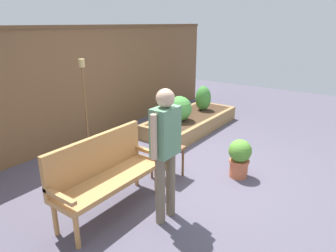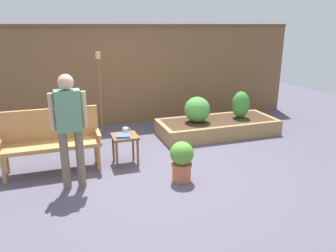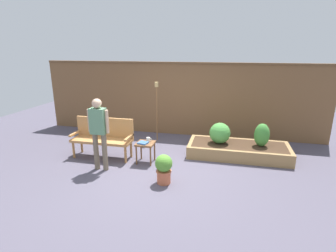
% 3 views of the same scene
% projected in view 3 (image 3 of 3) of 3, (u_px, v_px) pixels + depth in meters
% --- Properties ---
extents(ground_plane, '(14.00, 14.00, 0.00)m').
position_uv_depth(ground_plane, '(155.00, 170.00, 5.75)').
color(ground_plane, '#514C5B').
extents(fence_back, '(8.40, 0.14, 2.16)m').
position_uv_depth(fence_back, '(178.00, 99.00, 7.87)').
color(fence_back, brown).
rests_on(fence_back, ground_plane).
extents(garden_bench, '(1.44, 0.48, 0.94)m').
position_uv_depth(garden_bench, '(103.00, 135.00, 6.34)').
color(garden_bench, '#B77F47').
rests_on(garden_bench, ground_plane).
extents(side_table, '(0.40, 0.40, 0.48)m').
position_uv_depth(side_table, '(145.00, 146.00, 6.02)').
color(side_table, brown).
rests_on(side_table, ground_plane).
extents(cup_on_table, '(0.13, 0.09, 0.09)m').
position_uv_depth(cup_on_table, '(148.00, 139.00, 6.07)').
color(cup_on_table, silver).
rests_on(cup_on_table, side_table).
extents(book_on_table, '(0.24, 0.23, 0.03)m').
position_uv_depth(book_on_table, '(143.00, 143.00, 5.94)').
color(book_on_table, '#38609E').
rests_on(book_on_table, side_table).
extents(potted_boxwood, '(0.34, 0.34, 0.59)m').
position_uv_depth(potted_boxwood, '(164.00, 168.00, 5.10)').
color(potted_boxwood, '#C66642').
rests_on(potted_boxwood, ground_plane).
extents(raised_planter_bed, '(2.40, 1.00, 0.30)m').
position_uv_depth(raised_planter_bed, '(238.00, 150.00, 6.45)').
color(raised_planter_bed, '#997547').
rests_on(raised_planter_bed, ground_plane).
extents(shrub_near_bench, '(0.50, 0.50, 0.50)m').
position_uv_depth(shrub_near_bench, '(220.00, 133.00, 6.44)').
color(shrub_near_bench, brown).
rests_on(shrub_near_bench, raised_planter_bed).
extents(shrub_far_corner, '(0.35, 0.35, 0.55)m').
position_uv_depth(shrub_far_corner, '(262.00, 135.00, 6.22)').
color(shrub_far_corner, brown).
rests_on(shrub_far_corner, raised_planter_bed).
extents(tiki_torch, '(0.10, 0.10, 1.66)m').
position_uv_depth(tiki_torch, '(157.00, 101.00, 7.30)').
color(tiki_torch, brown).
rests_on(tiki_torch, ground_plane).
extents(person_by_bench, '(0.47, 0.20, 1.56)m').
position_uv_depth(person_by_bench, '(99.00, 128.00, 5.51)').
color(person_by_bench, '#70604C').
rests_on(person_by_bench, ground_plane).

